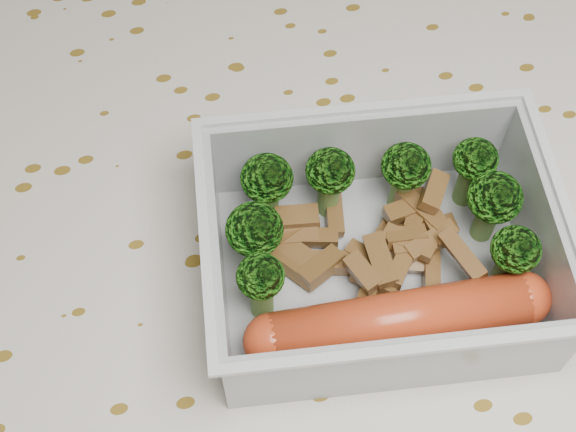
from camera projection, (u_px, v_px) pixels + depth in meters
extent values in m
cube|color=brown|center=(292.00, 258.00, 0.47)|extent=(1.40, 0.90, 0.04)
cube|color=silver|center=(292.00, 239.00, 0.45)|extent=(1.46, 0.96, 0.01)
cube|color=silver|center=(375.00, 274.00, 0.43)|extent=(0.18, 0.15, 0.00)
cube|color=silver|center=(360.00, 148.00, 0.44)|extent=(0.17, 0.02, 0.06)
cube|color=silver|center=(403.00, 364.00, 0.38)|extent=(0.17, 0.02, 0.06)
cube|color=silver|center=(538.00, 231.00, 0.41)|extent=(0.02, 0.12, 0.06)
cube|color=silver|center=(218.00, 264.00, 0.40)|extent=(0.02, 0.12, 0.06)
cube|color=silver|center=(363.00, 108.00, 0.42)|extent=(0.18, 0.03, 0.00)
cube|color=silver|center=(413.00, 349.00, 0.35)|extent=(0.18, 0.03, 0.00)
cube|color=silver|center=(563.00, 200.00, 0.39)|extent=(0.02, 0.13, 0.00)
cube|color=silver|center=(204.00, 236.00, 0.38)|extent=(0.02, 0.13, 0.00)
cylinder|color=#608C3F|center=(268.00, 202.00, 0.44)|extent=(0.01, 0.01, 0.03)
ellipsoid|color=#328516|center=(267.00, 178.00, 0.42)|extent=(0.03, 0.03, 0.02)
cylinder|color=#608C3F|center=(328.00, 195.00, 0.44)|extent=(0.01, 0.01, 0.03)
ellipsoid|color=#328516|center=(330.00, 171.00, 0.42)|extent=(0.03, 0.03, 0.02)
cylinder|color=#608C3F|center=(401.00, 190.00, 0.44)|extent=(0.01, 0.01, 0.03)
ellipsoid|color=#328516|center=(406.00, 166.00, 0.42)|extent=(0.03, 0.03, 0.02)
cylinder|color=#608C3F|center=(467.00, 183.00, 0.44)|extent=(0.01, 0.01, 0.03)
ellipsoid|color=#328516|center=(476.00, 159.00, 0.42)|extent=(0.02, 0.02, 0.02)
cylinder|color=#608C3F|center=(256.00, 252.00, 0.42)|extent=(0.01, 0.01, 0.03)
ellipsoid|color=#328516|center=(254.00, 229.00, 0.40)|extent=(0.03, 0.03, 0.03)
cylinder|color=#608C3F|center=(485.00, 221.00, 0.43)|extent=(0.01, 0.01, 0.03)
ellipsoid|color=#328516|center=(495.00, 197.00, 0.41)|extent=(0.03, 0.03, 0.02)
cylinder|color=#608C3F|center=(262.00, 297.00, 0.41)|extent=(0.01, 0.01, 0.03)
ellipsoid|color=#328516|center=(260.00, 276.00, 0.39)|extent=(0.02, 0.02, 0.02)
cylinder|color=#608C3F|center=(505.00, 271.00, 0.42)|extent=(0.01, 0.01, 0.03)
ellipsoid|color=#328516|center=(516.00, 249.00, 0.40)|extent=(0.03, 0.03, 0.02)
cube|color=brown|center=(462.00, 255.00, 0.41)|extent=(0.02, 0.03, 0.01)
cube|color=brown|center=(414.00, 246.00, 0.42)|extent=(0.02, 0.01, 0.01)
cube|color=brown|center=(381.00, 260.00, 0.42)|extent=(0.01, 0.03, 0.01)
cube|color=brown|center=(434.00, 230.00, 0.44)|extent=(0.03, 0.02, 0.01)
cube|color=brown|center=(296.00, 238.00, 0.43)|extent=(0.03, 0.01, 0.01)
cube|color=brown|center=(302.00, 257.00, 0.43)|extent=(0.03, 0.03, 0.01)
cube|color=brown|center=(372.00, 285.00, 0.42)|extent=(0.02, 0.03, 0.01)
cube|color=brown|center=(429.00, 234.00, 0.44)|extent=(0.03, 0.02, 0.01)
cube|color=brown|center=(418.00, 210.00, 0.43)|extent=(0.02, 0.03, 0.01)
cube|color=brown|center=(431.00, 269.00, 0.42)|extent=(0.02, 0.03, 0.01)
cube|color=brown|center=(376.00, 279.00, 0.42)|extent=(0.03, 0.03, 0.01)
cube|color=brown|center=(363.00, 272.00, 0.41)|extent=(0.02, 0.02, 0.01)
cube|color=brown|center=(399.00, 269.00, 0.42)|extent=(0.02, 0.02, 0.01)
cube|color=brown|center=(296.00, 229.00, 0.44)|extent=(0.03, 0.02, 0.01)
cube|color=brown|center=(322.00, 267.00, 0.42)|extent=(0.03, 0.02, 0.01)
cube|color=brown|center=(420.00, 210.00, 0.43)|extent=(0.02, 0.03, 0.01)
cube|color=brown|center=(403.00, 210.00, 0.43)|extent=(0.02, 0.01, 0.01)
cube|color=brown|center=(434.00, 191.00, 0.43)|extent=(0.02, 0.03, 0.01)
cube|color=brown|center=(297.00, 217.00, 0.43)|extent=(0.02, 0.02, 0.01)
cube|color=brown|center=(407.00, 262.00, 0.43)|extent=(0.03, 0.02, 0.01)
cube|color=brown|center=(334.00, 211.00, 0.44)|extent=(0.02, 0.03, 0.01)
cube|color=brown|center=(408.00, 243.00, 0.42)|extent=(0.03, 0.03, 0.01)
cube|color=brown|center=(369.00, 260.00, 0.43)|extent=(0.03, 0.03, 0.01)
cube|color=brown|center=(435.00, 223.00, 0.43)|extent=(0.02, 0.03, 0.01)
cube|color=brown|center=(392.00, 228.00, 0.44)|extent=(0.03, 0.03, 0.01)
cube|color=brown|center=(309.00, 237.00, 0.43)|extent=(0.03, 0.02, 0.01)
cube|color=brown|center=(430.00, 241.00, 0.42)|extent=(0.03, 0.02, 0.01)
cube|color=brown|center=(406.00, 237.00, 0.42)|extent=(0.02, 0.01, 0.01)
cube|color=brown|center=(295.00, 266.00, 0.43)|extent=(0.03, 0.03, 0.01)
cube|color=brown|center=(339.00, 263.00, 0.43)|extent=(0.03, 0.02, 0.01)
cube|color=brown|center=(424.00, 231.00, 0.44)|extent=(0.02, 0.02, 0.01)
cylinder|color=#C53D1A|center=(399.00, 320.00, 0.40)|extent=(0.13, 0.04, 0.03)
sphere|color=#C53D1A|center=(523.00, 299.00, 0.40)|extent=(0.03, 0.03, 0.03)
sphere|color=#C53D1A|center=(271.00, 341.00, 0.39)|extent=(0.03, 0.03, 0.03)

